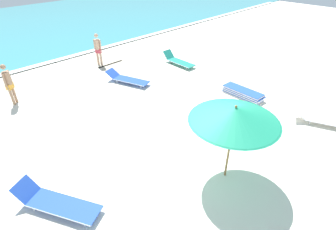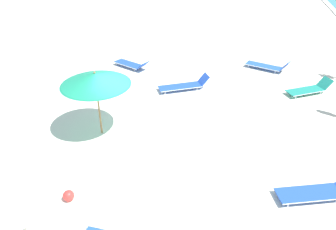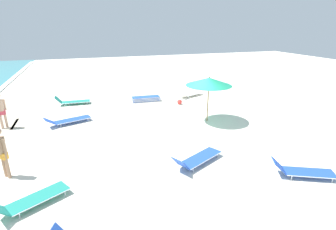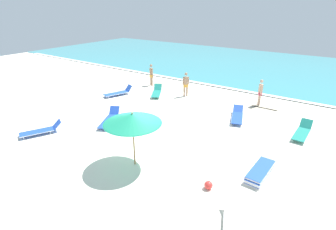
{
  "view_description": "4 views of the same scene",
  "coord_description": "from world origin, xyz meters",
  "px_view_note": "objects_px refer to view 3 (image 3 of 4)",
  "views": [
    {
      "loc": [
        -4.66,
        -4.05,
        5.64
      ],
      "look_at": [
        0.49,
        1.06,
        0.98
      ],
      "focal_mm": 28.0,
      "sensor_mm": 36.0,
      "label": 1
    },
    {
      "loc": [
        9.51,
        2.9,
        6.65
      ],
      "look_at": [
        0.34,
        1.06,
        0.97
      ],
      "focal_mm": 35.0,
      "sensor_mm": 36.0,
      "label": 2
    },
    {
      "loc": [
        -11.29,
        4.69,
        4.89
      ],
      "look_at": [
        0.09,
        0.94,
        0.69
      ],
      "focal_mm": 28.0,
      "sensor_mm": 36.0,
      "label": 3
    },
    {
      "loc": [
        6.9,
        -8.28,
        6.29
      ],
      "look_at": [
        -0.01,
        1.76,
        1.06
      ],
      "focal_mm": 28.0,
      "sensor_mm": 36.0,
      "label": 4
    }
  ],
  "objects_px": {
    "lounger_stack": "(146,99)",
    "sun_lounger_mid_beach_pair_a": "(68,120)",
    "sun_lounger_near_water_right": "(72,101)",
    "beach_umbrella": "(209,82)",
    "sun_lounger_mid_beach_solo": "(302,171)",
    "beachgoer_shoreline_child": "(1,109)",
    "sun_lounger_beside_umbrella": "(31,200)",
    "beachgoer_wading_adult": "(2,150)",
    "sun_lounger_near_water_left": "(190,94)",
    "beach_ball": "(180,102)",
    "sun_lounger_under_umbrella": "(197,159)"
  },
  "relations": [
    {
      "from": "lounger_stack",
      "to": "sun_lounger_mid_beach_pair_a",
      "type": "height_order",
      "value": "sun_lounger_mid_beach_pair_a"
    },
    {
      "from": "sun_lounger_near_water_right",
      "to": "sun_lounger_mid_beach_pair_a",
      "type": "distance_m",
      "value": 3.52
    },
    {
      "from": "beach_umbrella",
      "to": "sun_lounger_mid_beach_solo",
      "type": "distance_m",
      "value": 6.19
    },
    {
      "from": "sun_lounger_mid_beach_solo",
      "to": "sun_lounger_mid_beach_pair_a",
      "type": "bearing_deg",
      "value": 70.31
    },
    {
      "from": "beachgoer_shoreline_child",
      "to": "sun_lounger_beside_umbrella",
      "type": "bearing_deg",
      "value": 81.53
    },
    {
      "from": "sun_lounger_near_water_right",
      "to": "beachgoer_wading_adult",
      "type": "relative_size",
      "value": 1.18
    },
    {
      "from": "sun_lounger_near_water_left",
      "to": "beach_ball",
      "type": "distance_m",
      "value": 2.06
    },
    {
      "from": "sun_lounger_under_umbrella",
      "to": "beach_ball",
      "type": "xyz_separation_m",
      "value": [
        7.26,
        -2.05,
        -0.06
      ]
    },
    {
      "from": "sun_lounger_under_umbrella",
      "to": "beachgoer_wading_adult",
      "type": "xyz_separation_m",
      "value": [
        1.19,
        6.4,
        0.78
      ]
    },
    {
      "from": "beachgoer_wading_adult",
      "to": "beach_ball",
      "type": "bearing_deg",
      "value": 84.05
    },
    {
      "from": "sun_lounger_near_water_left",
      "to": "beachgoer_wading_adult",
      "type": "bearing_deg",
      "value": 106.01
    },
    {
      "from": "sun_lounger_under_umbrella",
      "to": "sun_lounger_near_water_right",
      "type": "xyz_separation_m",
      "value": [
        9.33,
        4.45,
        0.0
      ]
    },
    {
      "from": "beach_umbrella",
      "to": "beach_ball",
      "type": "distance_m",
      "value": 3.83
    },
    {
      "from": "lounger_stack",
      "to": "beachgoer_wading_adult",
      "type": "height_order",
      "value": "beachgoer_wading_adult"
    },
    {
      "from": "sun_lounger_mid_beach_pair_a",
      "to": "beach_ball",
      "type": "relative_size",
      "value": 7.37
    },
    {
      "from": "sun_lounger_under_umbrella",
      "to": "sun_lounger_mid_beach_pair_a",
      "type": "bearing_deg",
      "value": 11.34
    },
    {
      "from": "sun_lounger_under_umbrella",
      "to": "beachgoer_shoreline_child",
      "type": "relative_size",
      "value": 1.29
    },
    {
      "from": "beach_umbrella",
      "to": "sun_lounger_near_water_left",
      "type": "height_order",
      "value": "beach_umbrella"
    },
    {
      "from": "sun_lounger_mid_beach_solo",
      "to": "beachgoer_shoreline_child",
      "type": "distance_m",
      "value": 13.31
    },
    {
      "from": "sun_lounger_mid_beach_solo",
      "to": "beach_ball",
      "type": "relative_size",
      "value": 6.66
    },
    {
      "from": "sun_lounger_beside_umbrella",
      "to": "beachgoer_wading_adult",
      "type": "height_order",
      "value": "beachgoer_wading_adult"
    },
    {
      "from": "sun_lounger_under_umbrella",
      "to": "sun_lounger_mid_beach_pair_a",
      "type": "height_order",
      "value": "sun_lounger_under_umbrella"
    },
    {
      "from": "beachgoer_shoreline_child",
      "to": "sun_lounger_mid_beach_solo",
      "type": "bearing_deg",
      "value": 116.87
    },
    {
      "from": "sun_lounger_beside_umbrella",
      "to": "sun_lounger_under_umbrella",
      "type": "bearing_deg",
      "value": -112.67
    },
    {
      "from": "sun_lounger_beside_umbrella",
      "to": "beach_ball",
      "type": "distance_m",
      "value": 10.91
    },
    {
      "from": "beach_umbrella",
      "to": "sun_lounger_beside_umbrella",
      "type": "distance_m",
      "value": 9.28
    },
    {
      "from": "beachgoer_wading_adult",
      "to": "sun_lounger_mid_beach_pair_a",
      "type": "bearing_deg",
      "value": 117.09
    },
    {
      "from": "sun_lounger_under_umbrella",
      "to": "beach_ball",
      "type": "height_order",
      "value": "sun_lounger_under_umbrella"
    },
    {
      "from": "sun_lounger_near_water_right",
      "to": "sun_lounger_mid_beach_pair_a",
      "type": "relative_size",
      "value": 0.9
    },
    {
      "from": "sun_lounger_mid_beach_solo",
      "to": "sun_lounger_mid_beach_pair_a",
      "type": "distance_m",
      "value": 10.82
    },
    {
      "from": "lounger_stack",
      "to": "sun_lounger_near_water_right",
      "type": "xyz_separation_m",
      "value": [
        0.76,
        4.63,
        0.05
      ]
    },
    {
      "from": "sun_lounger_near_water_right",
      "to": "beach_ball",
      "type": "distance_m",
      "value": 6.83
    },
    {
      "from": "beach_umbrella",
      "to": "sun_lounger_near_water_left",
      "type": "distance_m",
      "value": 5.27
    },
    {
      "from": "beachgoer_wading_adult",
      "to": "sun_lounger_under_umbrella",
      "type": "bearing_deg",
      "value": 37.8
    },
    {
      "from": "lounger_stack",
      "to": "sun_lounger_mid_beach_solo",
      "type": "distance_m",
      "value": 10.83
    },
    {
      "from": "sun_lounger_mid_beach_pair_a",
      "to": "beachgoer_shoreline_child",
      "type": "bearing_deg",
      "value": 65.01
    },
    {
      "from": "sun_lounger_mid_beach_pair_a",
      "to": "beach_umbrella",
      "type": "bearing_deg",
      "value": -123.09
    },
    {
      "from": "sun_lounger_near_water_right",
      "to": "sun_lounger_mid_beach_pair_a",
      "type": "bearing_deg",
      "value": 179.66
    },
    {
      "from": "sun_lounger_near_water_right",
      "to": "beachgoer_wading_adult",
      "type": "height_order",
      "value": "beachgoer_wading_adult"
    },
    {
      "from": "beach_ball",
      "to": "sun_lounger_beside_umbrella",
      "type": "bearing_deg",
      "value": 136.86
    },
    {
      "from": "lounger_stack",
      "to": "beach_ball",
      "type": "relative_size",
      "value": 6.13
    },
    {
      "from": "beachgoer_wading_adult",
      "to": "beach_umbrella",
      "type": "bearing_deg",
      "value": 66.02
    },
    {
      "from": "sun_lounger_near_water_right",
      "to": "sun_lounger_mid_beach_solo",
      "type": "relative_size",
      "value": 1.0
    },
    {
      "from": "beach_umbrella",
      "to": "lounger_stack",
      "type": "bearing_deg",
      "value": 25.58
    },
    {
      "from": "sun_lounger_near_water_left",
      "to": "sun_lounger_mid_beach_pair_a",
      "type": "relative_size",
      "value": 0.95
    },
    {
      "from": "sun_lounger_beside_umbrella",
      "to": "beachgoer_wading_adult",
      "type": "xyz_separation_m",
      "value": [
        1.89,
        0.99,
        0.78
      ]
    },
    {
      "from": "sun_lounger_near_water_left",
      "to": "sun_lounger_near_water_right",
      "type": "xyz_separation_m",
      "value": [
        0.55,
        7.89,
        0.01
      ]
    },
    {
      "from": "sun_lounger_under_umbrella",
      "to": "sun_lounger_beside_umbrella",
      "type": "bearing_deg",
      "value": 70.44
    },
    {
      "from": "sun_lounger_mid_beach_pair_a",
      "to": "beachgoer_shoreline_child",
      "type": "height_order",
      "value": "beachgoer_shoreline_child"
    },
    {
      "from": "sun_lounger_under_umbrella",
      "to": "sun_lounger_near_water_right",
      "type": "distance_m",
      "value": 10.34
    }
  ]
}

